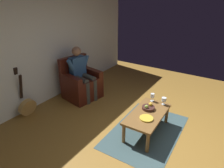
% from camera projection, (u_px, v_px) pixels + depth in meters
% --- Properties ---
extents(ground_plane, '(6.99, 6.99, 0.00)m').
position_uv_depth(ground_plane, '(166.00, 143.00, 3.42)').
color(ground_plane, brown).
extents(wall_back, '(6.22, 0.06, 2.58)m').
position_uv_depth(wall_back, '(42.00, 46.00, 4.35)').
color(wall_back, silver).
rests_on(wall_back, ground).
extents(rug, '(1.78, 1.17, 0.01)m').
position_uv_depth(rug, '(146.00, 131.00, 3.71)').
color(rug, '#354B4E').
rests_on(rug, ground).
extents(armchair, '(0.87, 0.82, 0.99)m').
position_uv_depth(armchair, '(81.00, 84.00, 4.82)').
color(armchair, '#3E140C').
rests_on(armchair, ground).
extents(person_seated, '(0.64, 0.65, 1.24)m').
position_uv_depth(person_seated, '(81.00, 72.00, 4.66)').
color(person_seated, navy).
rests_on(person_seated, ground).
extents(coffee_table, '(1.07, 0.56, 0.40)m').
position_uv_depth(coffee_table, '(147.00, 116.00, 3.57)').
color(coffee_table, brown).
rests_on(coffee_table, ground).
extents(guitar, '(0.37, 0.29, 1.03)m').
position_uv_depth(guitar, '(27.00, 105.00, 4.14)').
color(guitar, '#A98244').
rests_on(guitar, ground).
extents(wine_glass_near, '(0.07, 0.07, 0.16)m').
position_uv_depth(wine_glass_near, '(152.00, 96.00, 3.90)').
color(wine_glass_near, silver).
rests_on(wine_glass_near, coffee_table).
extents(wine_glass_far, '(0.09, 0.09, 0.15)m').
position_uv_depth(wine_glass_far, '(164.00, 100.00, 3.78)').
color(wine_glass_far, silver).
rests_on(wine_glass_far, coffee_table).
extents(fruit_bowl, '(0.23, 0.23, 0.11)m').
position_uv_depth(fruit_bowl, '(148.00, 107.00, 3.66)').
color(fruit_bowl, '#3C201B').
rests_on(fruit_bowl, coffee_table).
extents(decorative_dish, '(0.23, 0.23, 0.02)m').
position_uv_depth(decorative_dish, '(146.00, 118.00, 3.38)').
color(decorative_dish, gold).
rests_on(decorative_dish, coffee_table).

